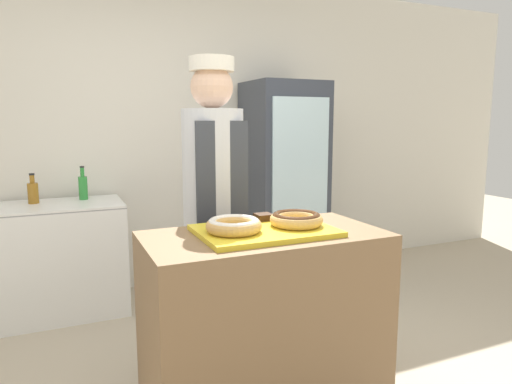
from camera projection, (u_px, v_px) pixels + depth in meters
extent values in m
cube|color=silver|center=(162.00, 133.00, 3.98)|extent=(8.00, 0.06, 2.70)
cube|color=brown|center=(264.00, 328.00, 2.19)|extent=(1.12, 0.58, 0.94)
cube|color=yellow|center=(265.00, 231.00, 2.12)|extent=(0.62, 0.44, 0.02)
torus|color=tan|center=(234.00, 226.00, 2.04)|extent=(0.25, 0.25, 0.06)
torus|color=white|center=(234.00, 222.00, 2.03)|extent=(0.23, 0.23, 0.04)
torus|color=tan|center=(296.00, 220.00, 2.16)|extent=(0.25, 0.25, 0.06)
torus|color=#472814|center=(296.00, 216.00, 2.16)|extent=(0.23, 0.23, 0.04)
cube|color=#382111|center=(238.00, 219.00, 2.23)|extent=(0.08, 0.08, 0.03)
cube|color=#382111|center=(264.00, 217.00, 2.29)|extent=(0.08, 0.08, 0.03)
cylinder|color=#4C4C51|center=(215.00, 296.00, 2.68)|extent=(0.25, 0.25, 0.87)
cylinder|color=silver|center=(213.00, 168.00, 2.56)|extent=(0.34, 0.34, 0.65)
cube|color=#383D47|center=(223.00, 248.00, 2.49)|extent=(0.29, 0.02, 1.37)
sphere|color=beige|center=(212.00, 87.00, 2.50)|extent=(0.24, 0.24, 0.24)
cylinder|color=white|center=(212.00, 64.00, 2.48)|extent=(0.25, 0.25, 0.08)
cube|color=#333842|center=(283.00, 183.00, 4.13)|extent=(0.64, 0.60, 1.80)
cube|color=silver|center=(300.00, 184.00, 3.84)|extent=(0.53, 0.02, 1.44)
cube|color=white|center=(62.00, 259.00, 3.45)|extent=(0.91, 0.58, 0.85)
cube|color=gray|center=(59.00, 206.00, 3.39)|extent=(0.91, 0.58, 0.01)
cylinder|color=#2D8C38|center=(83.00, 188.00, 3.55)|extent=(0.07, 0.07, 0.18)
cylinder|color=#2D8C38|center=(82.00, 172.00, 3.53)|extent=(0.03, 0.03, 0.07)
cylinder|color=black|center=(82.00, 167.00, 3.53)|extent=(0.03, 0.03, 0.01)
cylinder|color=#99661E|center=(33.00, 193.00, 3.39)|extent=(0.08, 0.08, 0.15)
cylinder|color=#99661E|center=(32.00, 179.00, 3.37)|extent=(0.03, 0.03, 0.06)
cylinder|color=black|center=(32.00, 174.00, 3.36)|extent=(0.04, 0.04, 0.01)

